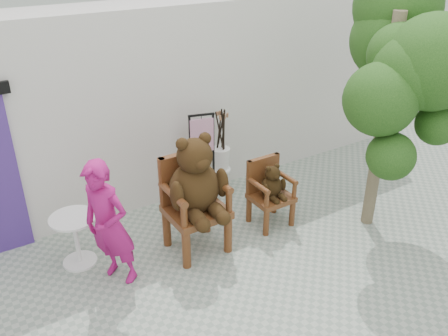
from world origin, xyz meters
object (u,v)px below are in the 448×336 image
at_px(tree, 406,55).
at_px(person, 109,225).
at_px(display_stand, 203,170).
at_px(chair_big, 195,188).
at_px(stool_bucket, 221,158).
at_px(chair_small, 270,187).
at_px(cafe_table, 76,235).

bearing_deg(tree, person, 168.38).
bearing_deg(display_stand, chair_big, -108.81).
distance_m(chair_big, tree, 3.18).
relative_size(person, stool_bucket, 1.18).
height_order(person, tree, tree).
distance_m(stool_bucket, tree, 3.13).
height_order(chair_big, tree, tree).
bearing_deg(stool_bucket, tree, -52.08).
xyz_separation_m(stool_bucket, tree, (1.55, -1.99, 1.86)).
relative_size(chair_big, display_stand, 1.11).
bearing_deg(person, display_stand, 88.63).
distance_m(person, tree, 4.25).
bearing_deg(chair_small, person, -178.08).
bearing_deg(person, chair_big, 63.48).
xyz_separation_m(person, stool_bucket, (2.29, 1.20, -0.21)).
distance_m(chair_big, chair_small, 1.27).
xyz_separation_m(cafe_table, display_stand, (2.14, 0.44, 0.14)).
xyz_separation_m(chair_big, chair_small, (1.22, -0.02, -0.35)).
distance_m(cafe_table, display_stand, 2.19).
bearing_deg(display_stand, person, -134.65).
xyz_separation_m(chair_small, cafe_table, (-2.69, 0.55, -0.15)).
height_order(chair_small, display_stand, display_stand).
height_order(chair_big, stool_bucket, chair_big).
relative_size(person, cafe_table, 2.43).
height_order(chair_small, person, person).
xyz_separation_m(chair_big, person, (-1.21, -0.10, -0.09)).
bearing_deg(chair_big, cafe_table, 160.00).
bearing_deg(tree, cafe_table, 160.83).
relative_size(chair_small, tree, 0.28).
bearing_deg(chair_big, chair_small, -0.90).
bearing_deg(stool_bucket, cafe_table, -167.54).
height_order(person, stool_bucket, person).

